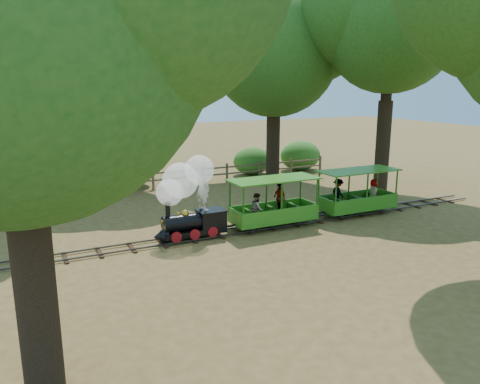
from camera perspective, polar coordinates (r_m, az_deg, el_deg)
name	(u,v)px	position (r m, az deg, el deg)	size (l,w,h in m)	color
ground	(244,231)	(16.61, 0.52, -4.81)	(90.00, 90.00, 0.00)	olive
track	(244,229)	(16.59, 0.52, -4.59)	(22.00, 1.00, 0.10)	#3F3D3A
locomotive	(187,192)	(15.46, -6.49, -0.03)	(2.50, 1.17, 2.87)	black
carriage_front	(272,207)	(16.92, 3.95, -1.90)	(3.28, 1.34, 1.70)	#317F1B
carriage_rear	(355,196)	(19.10, 13.85, -0.52)	(3.28, 1.34, 1.70)	#317F1B
oak_nc	(116,24)	(24.39, -14.85, 19.22)	(7.48, 6.58, 10.58)	#2D2116
oak_ne	(273,44)	(25.17, 4.06, 17.51)	(8.39, 7.38, 10.07)	#2D2116
oak_e	(390,18)	(23.73, 17.80, 19.56)	(7.76, 6.83, 10.82)	#2D2116
fence	(173,176)	(23.67, -8.22, 1.93)	(18.10, 0.10, 1.00)	brown
shrub_west	(11,181)	(23.82, -26.17, 1.19)	(2.16, 1.66, 1.50)	#2D6B1E
shrub_mid_w	(122,166)	(24.26, -14.22, 3.10)	(3.08, 2.37, 2.13)	#2D6B1E
shrub_mid_e	(252,161)	(26.81, 1.51, 3.81)	(2.26, 1.74, 1.56)	#2D6B1E
shrub_east	(300,155)	(28.45, 7.38, 4.44)	(2.54, 1.96, 1.76)	#2D6B1E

